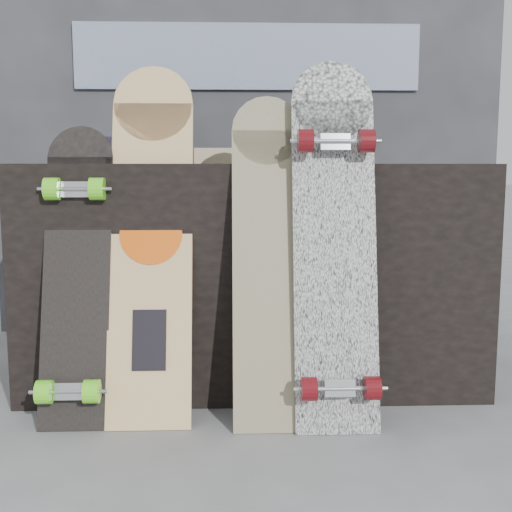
{
  "coord_description": "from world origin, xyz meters",
  "views": [
    {
      "loc": [
        -0.07,
        -1.83,
        0.78
      ],
      "look_at": [
        0.0,
        0.2,
        0.51
      ],
      "focal_mm": 45.0,
      "sensor_mm": 36.0,
      "label": 1
    }
  ],
  "objects_px": {
    "vendor_table": "(253,274)",
    "longboard_geisha": "(151,229)",
    "skateboard_dark": "(76,269)",
    "longboard_celtic": "(268,249)",
    "longboard_cascadia": "(335,237)"
  },
  "relations": [
    {
      "from": "longboard_cascadia",
      "to": "longboard_geisha",
      "type": "bearing_deg",
      "value": 168.55
    },
    {
      "from": "vendor_table",
      "to": "longboard_cascadia",
      "type": "bearing_deg",
      "value": -59.57
    },
    {
      "from": "longboard_geisha",
      "to": "skateboard_dark",
      "type": "bearing_deg",
      "value": -166.65
    },
    {
      "from": "longboard_cascadia",
      "to": "skateboard_dark",
      "type": "height_order",
      "value": "longboard_cascadia"
    },
    {
      "from": "vendor_table",
      "to": "skateboard_dark",
      "type": "xyz_separation_m",
      "value": [
        -0.56,
        -0.34,
        0.07
      ]
    },
    {
      "from": "longboard_celtic",
      "to": "skateboard_dark",
      "type": "height_order",
      "value": "longboard_celtic"
    },
    {
      "from": "vendor_table",
      "to": "longboard_celtic",
      "type": "bearing_deg",
      "value": -84.38
    },
    {
      "from": "longboard_celtic",
      "to": "longboard_cascadia",
      "type": "distance_m",
      "value": 0.21
    },
    {
      "from": "longboard_celtic",
      "to": "skateboard_dark",
      "type": "xyz_separation_m",
      "value": [
        -0.6,
        0.03,
        -0.06
      ]
    },
    {
      "from": "vendor_table",
      "to": "skateboard_dark",
      "type": "height_order",
      "value": "skateboard_dark"
    },
    {
      "from": "longboard_celtic",
      "to": "longboard_geisha",
      "type": "bearing_deg",
      "value": 167.49
    },
    {
      "from": "vendor_table",
      "to": "longboard_geisha",
      "type": "relative_size",
      "value": 1.42
    },
    {
      "from": "vendor_table",
      "to": "longboard_celtic",
      "type": "height_order",
      "value": "longboard_celtic"
    },
    {
      "from": "vendor_table",
      "to": "longboard_geisha",
      "type": "height_order",
      "value": "longboard_geisha"
    },
    {
      "from": "longboard_geisha",
      "to": "skateboard_dark",
      "type": "height_order",
      "value": "longboard_geisha"
    }
  ]
}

